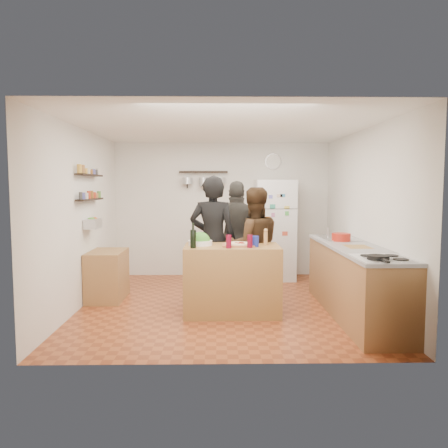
{
  "coord_description": "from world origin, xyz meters",
  "views": [
    {
      "loc": [
        -0.1,
        -6.13,
        1.69
      ],
      "look_at": [
        0.0,
        0.1,
        1.15
      ],
      "focal_mm": 35.0,
      "sensor_mm": 36.0,
      "label": 1
    }
  ],
  "objects_px": {
    "prep_island": "(232,279)",
    "wine_bottle": "(193,239)",
    "person_left": "(213,240)",
    "red_bowl": "(341,237)",
    "side_table": "(107,275)",
    "person_back": "(238,237)",
    "fridge": "(275,230)",
    "salad_bowl": "(200,243)",
    "skillet": "(378,257)",
    "counter_run": "(355,281)",
    "pepper_mill": "(266,238)",
    "salt_canister": "(256,241)",
    "person_center": "(253,246)",
    "wall_clock": "(273,161)"
  },
  "relations": [
    {
      "from": "prep_island",
      "to": "wine_bottle",
      "type": "height_order",
      "value": "wine_bottle"
    },
    {
      "from": "person_left",
      "to": "prep_island",
      "type": "bearing_deg",
      "value": 123.82
    },
    {
      "from": "red_bowl",
      "to": "side_table",
      "type": "xyz_separation_m",
      "value": [
        -3.39,
        0.37,
        -0.61
      ]
    },
    {
      "from": "person_back",
      "to": "fridge",
      "type": "xyz_separation_m",
      "value": [
        0.72,
        1.06,
        0.01
      ]
    },
    {
      "from": "salad_bowl",
      "to": "person_left",
      "type": "xyz_separation_m",
      "value": [
        0.16,
        0.47,
        -0.02
      ]
    },
    {
      "from": "person_back",
      "to": "red_bowl",
      "type": "relative_size",
      "value": 6.8
    },
    {
      "from": "person_left",
      "to": "skillet",
      "type": "relative_size",
      "value": 8.01
    },
    {
      "from": "counter_run",
      "to": "fridge",
      "type": "relative_size",
      "value": 1.46
    },
    {
      "from": "salad_bowl",
      "to": "person_left",
      "type": "height_order",
      "value": "person_left"
    },
    {
      "from": "person_left",
      "to": "pepper_mill",
      "type": "bearing_deg",
      "value": 153.92
    },
    {
      "from": "salt_canister",
      "to": "fridge",
      "type": "height_order",
      "value": "fridge"
    },
    {
      "from": "salad_bowl",
      "to": "person_back",
      "type": "xyz_separation_m",
      "value": [
        0.55,
        1.07,
        -0.06
      ]
    },
    {
      "from": "salt_canister",
      "to": "wine_bottle",
      "type": "bearing_deg",
      "value": -172.87
    },
    {
      "from": "salt_canister",
      "to": "fridge",
      "type": "distance_m",
      "value": 2.36
    },
    {
      "from": "salad_bowl",
      "to": "pepper_mill",
      "type": "height_order",
      "value": "pepper_mill"
    },
    {
      "from": "person_back",
      "to": "side_table",
      "type": "xyz_separation_m",
      "value": [
        -1.97,
        -0.38,
        -0.52
      ]
    },
    {
      "from": "pepper_mill",
      "to": "person_center",
      "type": "bearing_deg",
      "value": 106.9
    },
    {
      "from": "skillet",
      "to": "side_table",
      "type": "distance_m",
      "value": 3.89
    },
    {
      "from": "wine_bottle",
      "to": "person_center",
      "type": "bearing_deg",
      "value": 39.91
    },
    {
      "from": "prep_island",
      "to": "wall_clock",
      "type": "height_order",
      "value": "wall_clock"
    },
    {
      "from": "person_center",
      "to": "red_bowl",
      "type": "bearing_deg",
      "value": 166.99
    },
    {
      "from": "wine_bottle",
      "to": "wall_clock",
      "type": "bearing_deg",
      "value": 63.59
    },
    {
      "from": "salt_canister",
      "to": "person_left",
      "type": "distance_m",
      "value": 0.85
    },
    {
      "from": "salt_canister",
      "to": "wall_clock",
      "type": "relative_size",
      "value": 0.47
    },
    {
      "from": "pepper_mill",
      "to": "side_table",
      "type": "xyz_separation_m",
      "value": [
        -2.29,
        0.69,
        -0.63
      ]
    },
    {
      "from": "prep_island",
      "to": "counter_run",
      "type": "distance_m",
      "value": 1.61
    },
    {
      "from": "salt_canister",
      "to": "pepper_mill",
      "type": "bearing_deg",
      "value": 48.58
    },
    {
      "from": "person_back",
      "to": "prep_island",
      "type": "bearing_deg",
      "value": 90.26
    },
    {
      "from": "person_center",
      "to": "wine_bottle",
      "type": "bearing_deg",
      "value": 31.36
    },
    {
      "from": "person_back",
      "to": "side_table",
      "type": "relative_size",
      "value": 2.22
    },
    {
      "from": "salt_canister",
      "to": "side_table",
      "type": "height_order",
      "value": "salt_canister"
    },
    {
      "from": "skillet",
      "to": "side_table",
      "type": "relative_size",
      "value": 0.29
    },
    {
      "from": "person_left",
      "to": "fridge",
      "type": "distance_m",
      "value": 2.0
    },
    {
      "from": "person_left",
      "to": "salad_bowl",
      "type": "bearing_deg",
      "value": 78.14
    },
    {
      "from": "person_back",
      "to": "person_center",
      "type": "bearing_deg",
      "value": 113.43
    },
    {
      "from": "prep_island",
      "to": "person_back",
      "type": "distance_m",
      "value": 1.21
    },
    {
      "from": "salt_canister",
      "to": "counter_run",
      "type": "bearing_deg",
      "value": -0.25
    },
    {
      "from": "pepper_mill",
      "to": "wine_bottle",
      "type": "bearing_deg",
      "value": -164.13
    },
    {
      "from": "wine_bottle",
      "to": "person_back",
      "type": "xyz_separation_m",
      "value": [
        0.63,
        1.34,
        -0.14
      ]
    },
    {
      "from": "fridge",
      "to": "side_table",
      "type": "distance_m",
      "value": 3.09
    },
    {
      "from": "salt_canister",
      "to": "person_left",
      "type": "height_order",
      "value": "person_left"
    },
    {
      "from": "person_center",
      "to": "red_bowl",
      "type": "xyz_separation_m",
      "value": [
        1.23,
        -0.1,
        0.14
      ]
    },
    {
      "from": "wine_bottle",
      "to": "prep_island",
      "type": "bearing_deg",
      "value": 23.75
    },
    {
      "from": "side_table",
      "to": "wall_clock",
      "type": "bearing_deg",
      "value": 33.24
    },
    {
      "from": "salad_bowl",
      "to": "skillet",
      "type": "xyz_separation_m",
      "value": [
        1.92,
        -1.23,
        0.0
      ]
    },
    {
      "from": "salad_bowl",
      "to": "person_back",
      "type": "bearing_deg",
      "value": 62.84
    },
    {
      "from": "fridge",
      "to": "salad_bowl",
      "type": "bearing_deg",
      "value": -120.94
    },
    {
      "from": "prep_island",
      "to": "skillet",
      "type": "relative_size",
      "value": 5.44
    },
    {
      "from": "person_left",
      "to": "red_bowl",
      "type": "xyz_separation_m",
      "value": [
        1.81,
        -0.14,
        0.05
      ]
    },
    {
      "from": "wall_clock",
      "to": "side_table",
      "type": "relative_size",
      "value": 0.37
    }
  ]
}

